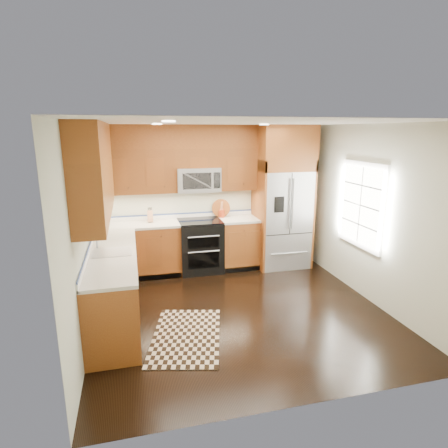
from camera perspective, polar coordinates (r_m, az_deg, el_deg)
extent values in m
plane|color=black|center=(5.52, 2.33, -12.92)|extent=(4.00, 4.00, 0.00)
cube|color=#B9BDAA|center=(6.96, -2.20, 4.11)|extent=(4.00, 0.02, 2.60)
cube|color=#B9BDAA|center=(4.90, -20.58, -1.05)|extent=(0.02, 4.00, 2.60)
cube|color=#B9BDAA|center=(5.94, 21.33, 1.41)|extent=(0.02, 4.00, 2.60)
cube|color=white|center=(6.07, 20.19, 2.73)|extent=(0.04, 1.10, 1.30)
cube|color=white|center=(6.06, 20.11, 2.73)|extent=(0.02, 0.95, 1.15)
cube|color=brown|center=(6.73, -12.64, -4.03)|extent=(1.37, 0.60, 0.90)
cube|color=brown|center=(6.99, 2.31, -3.01)|extent=(0.72, 0.60, 0.90)
cube|color=brown|center=(5.33, -16.32, -9.17)|extent=(0.60, 2.40, 0.90)
cube|color=beige|center=(6.66, -6.49, 0.22)|extent=(2.85, 0.62, 0.04)
cube|color=beige|center=(5.17, -16.68, -4.37)|extent=(0.62, 2.40, 0.04)
cube|color=brown|center=(6.63, -6.86, 8.11)|extent=(2.85, 0.33, 0.75)
cube|color=brown|center=(4.98, -18.97, 5.49)|extent=(0.33, 2.40, 0.75)
cube|color=brown|center=(6.60, -7.01, 13.08)|extent=(2.85, 0.33, 0.40)
cube|color=brown|center=(4.93, -19.51, 12.11)|extent=(0.33, 2.40, 0.40)
cube|color=black|center=(6.80, -3.63, -3.44)|extent=(0.76, 0.64, 0.92)
cube|color=black|center=(6.67, -3.69, 0.45)|extent=(0.76, 0.60, 0.02)
cube|color=black|center=(6.46, -3.14, -2.90)|extent=(0.55, 0.01, 0.18)
cube|color=black|center=(6.56, -3.10, -5.58)|extent=(0.55, 0.01, 0.28)
cylinder|color=#B2B2B7|center=(6.40, -3.11, -1.94)|extent=(0.55, 0.02, 0.02)
cylinder|color=#B2B2B7|center=(6.48, -3.08, -4.24)|extent=(0.55, 0.02, 0.02)
cube|color=#B2B2B7|center=(6.67, -3.99, 6.78)|extent=(0.76, 0.40, 0.42)
cube|color=black|center=(6.47, -4.12, 6.55)|extent=(0.50, 0.01, 0.28)
cube|color=#B2B2B7|center=(7.08, 8.81, 0.82)|extent=(0.90, 0.74, 1.80)
cube|color=black|center=(6.67, 10.16, 3.03)|extent=(0.01, 0.01, 1.08)
cube|color=black|center=(6.58, 8.41, 2.95)|extent=(0.18, 0.01, 0.28)
cube|color=brown|center=(6.89, 5.23, 1.41)|extent=(0.04, 0.74, 2.00)
cube|color=brown|center=(7.25, 12.27, 1.78)|extent=(0.04, 0.74, 2.00)
cube|color=brown|center=(6.90, 9.22, 11.38)|extent=(0.98, 0.74, 0.80)
cube|color=#B2B2B7|center=(5.16, -16.70, -4.05)|extent=(0.50, 0.42, 0.02)
cylinder|color=#B2B2B7|center=(5.35, -18.85, -2.12)|extent=(0.02, 0.02, 0.28)
torus|color=#B2B2B7|center=(5.24, -19.03, -0.89)|extent=(0.18, 0.02, 0.18)
cube|color=black|center=(4.91, -5.76, -16.60)|extent=(1.13, 1.53, 0.01)
cube|color=tan|center=(6.68, -11.19, 1.17)|extent=(0.09, 0.13, 0.20)
cylinder|color=maroon|center=(6.90, -0.35, 1.58)|extent=(0.14, 0.14, 0.14)
cylinder|color=brown|center=(6.97, -0.46, 1.20)|extent=(0.45, 0.45, 0.02)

